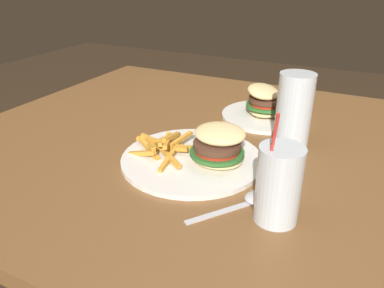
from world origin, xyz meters
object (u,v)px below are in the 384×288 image
object	(u,v)px
juice_glass	(278,186)
spoon	(255,199)
meal_plate_near	(200,153)
meal_plate_far	(266,108)
beer_glass	(294,113)

from	to	relation	value
juice_glass	spoon	world-z (taller)	juice_glass
meal_plate_near	spoon	size ratio (longest dim) A/B	1.96
spoon	meal_plate_far	xyz separation A→B (m)	(-0.10, 0.40, 0.02)
meal_plate_near	beer_glass	world-z (taller)	beer_glass
juice_glass	spoon	size ratio (longest dim) A/B	1.26
beer_glass	spoon	distance (m)	0.26
beer_glass	meal_plate_far	bearing A→B (deg)	125.01
juice_glass	beer_glass	bearing A→B (deg)	98.49
beer_glass	juice_glass	distance (m)	0.29
meal_plate_near	meal_plate_far	world-z (taller)	meal_plate_far
meal_plate_near	spoon	xyz separation A→B (m)	(0.15, -0.09, -0.02)
juice_glass	meal_plate_far	world-z (taller)	juice_glass
meal_plate_near	beer_glass	bearing A→B (deg)	47.96
meal_plate_near	spoon	bearing A→B (deg)	-30.77
meal_plate_far	beer_glass	bearing A→B (deg)	-54.99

